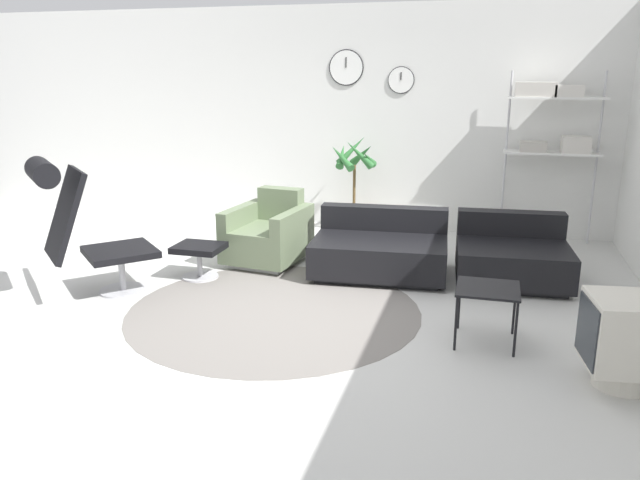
% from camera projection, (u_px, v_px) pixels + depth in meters
% --- Properties ---
extents(ground_plane, '(12.00, 12.00, 0.00)m').
position_uv_depth(ground_plane, '(313.00, 303.00, 5.56)').
color(ground_plane, silver).
extents(wall_back, '(12.00, 0.09, 2.80)m').
position_uv_depth(wall_back, '(376.00, 119.00, 7.94)').
color(wall_back, silver).
rests_on(wall_back, ground_plane).
extents(round_rug, '(2.52, 2.52, 0.01)m').
position_uv_depth(round_rug, '(274.00, 310.00, 5.37)').
color(round_rug, slate).
rests_on(round_rug, ground_plane).
extents(lounge_chair, '(1.09, 1.11, 1.28)m').
position_uv_depth(lounge_chair, '(79.00, 218.00, 5.49)').
color(lounge_chair, '#BCBCC1').
rests_on(lounge_chair, ground_plane).
extents(ottoman, '(0.47, 0.40, 0.34)m').
position_uv_depth(ottoman, '(199.00, 254.00, 6.17)').
color(ottoman, '#BCBCC1').
rests_on(ottoman, ground_plane).
extents(armchair_red, '(0.83, 0.95, 0.76)m').
position_uv_depth(armchair_red, '(269.00, 236.00, 6.69)').
color(armchair_red, silver).
rests_on(armchair_red, ground_plane).
extents(couch_low, '(1.39, 1.05, 0.63)m').
position_uv_depth(couch_low, '(380.00, 251.00, 6.32)').
color(couch_low, black).
rests_on(couch_low, ground_plane).
extents(couch_second, '(1.13, 1.03, 0.63)m').
position_uv_depth(couch_second, '(512.00, 258.00, 6.09)').
color(couch_second, black).
rests_on(couch_second, ground_plane).
extents(side_table, '(0.46, 0.46, 0.44)m').
position_uv_depth(side_table, '(488.00, 293.00, 4.66)').
color(side_table, black).
rests_on(side_table, ground_plane).
extents(crt_television, '(0.55, 0.54, 0.61)m').
position_uv_depth(crt_television, '(625.00, 339.00, 4.01)').
color(crt_television, beige).
rests_on(crt_television, ground_plane).
extents(potted_plant, '(0.61, 0.62, 1.23)m').
position_uv_depth(potted_plant, '(354.00, 188.00, 7.78)').
color(potted_plant, brown).
rests_on(potted_plant, ground_plane).
extents(shelf_unit, '(1.07, 0.28, 2.00)m').
position_uv_depth(shelf_unit, '(553.00, 120.00, 7.10)').
color(shelf_unit, '#BCBCC1').
rests_on(shelf_unit, ground_plane).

